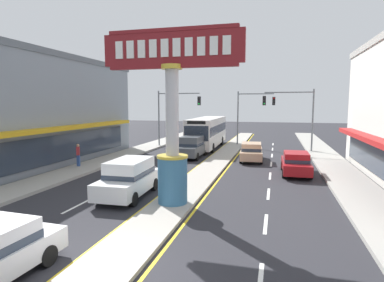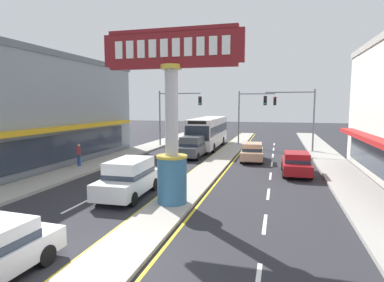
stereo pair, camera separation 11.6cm
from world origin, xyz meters
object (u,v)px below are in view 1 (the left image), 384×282
object	(u,v)px
storefront_left	(18,110)
sedan_far_left_oncoming	(251,152)
pedestrian_near_kerb	(78,154)
suv_near_right_lane	(129,177)
traffic_light_median_far	(251,109)
sedan_far_right_lane	(296,163)
suv_mid_left_lane	(192,146)
bus_near_left_lane	(207,131)
district_sign	(172,123)
traffic_light_right_side	(294,109)
traffic_light_left_side	(174,109)

from	to	relation	value
storefront_left	sedan_far_left_oncoming	size ratio (longest dim) A/B	5.18
storefront_left	pedestrian_near_kerb	size ratio (longest dim) A/B	13.80
suv_near_right_lane	pedestrian_near_kerb	xyz separation A→B (m)	(-6.82, 5.62, 0.13)
traffic_light_median_far	sedan_far_right_lane	distance (m)	15.39
suv_near_right_lane	sedan_far_right_lane	distance (m)	11.46
storefront_left	suv_mid_left_lane	size ratio (longest dim) A/B	4.90
bus_near_left_lane	pedestrian_near_kerb	size ratio (longest dim) A/B	6.82
district_sign	bus_near_left_lane	distance (m)	20.36
sedan_far_right_lane	suv_near_right_lane	bearing A→B (deg)	-138.58
traffic_light_right_side	bus_near_left_lane	xyz separation A→B (m)	(-8.87, 1.11, -2.38)
traffic_light_right_side	bus_near_left_lane	world-z (taller)	traffic_light_right_side
traffic_light_right_side	district_sign	bearing A→B (deg)	-108.16
traffic_light_left_side	traffic_light_right_side	distance (m)	12.46
traffic_light_median_far	pedestrian_near_kerb	size ratio (longest dim) A/B	3.76
storefront_left	suv_near_right_lane	world-z (taller)	storefront_left
traffic_light_right_side	suv_near_right_lane	bearing A→B (deg)	-116.11
storefront_left	bus_near_left_lane	distance (m)	18.24
sedan_far_left_oncoming	sedan_far_right_lane	bearing A→B (deg)	-54.04
traffic_light_median_far	suv_mid_left_lane	world-z (taller)	traffic_light_median_far
bus_near_left_lane	storefront_left	bearing A→B (deg)	-131.75
storefront_left	sedan_far_right_lane	bearing A→B (deg)	5.13
district_sign	traffic_light_left_side	bearing A→B (deg)	107.84
traffic_light_right_side	sedan_far_left_oncoming	distance (m)	7.79
storefront_left	traffic_light_median_far	bearing A→B (deg)	44.65
suv_near_right_lane	pedestrian_near_kerb	size ratio (longest dim) A/B	2.82
sedan_far_right_lane	traffic_light_median_far	bearing A→B (deg)	106.03
suv_near_right_lane	district_sign	bearing A→B (deg)	-18.35
traffic_light_left_side	suv_mid_left_lane	world-z (taller)	traffic_light_left_side
traffic_light_right_side	suv_mid_left_lane	bearing A→B (deg)	-148.18
traffic_light_median_far	bus_near_left_lane	size ratio (longest dim) A/B	0.55
suv_near_right_lane	sedan_far_right_lane	world-z (taller)	suv_near_right_lane
suv_mid_left_lane	pedestrian_near_kerb	bearing A→B (deg)	-134.33
traffic_light_right_side	storefront_left	bearing A→B (deg)	-149.37
district_sign	sedan_far_right_lane	distance (m)	10.78
traffic_light_right_side	pedestrian_near_kerb	world-z (taller)	traffic_light_right_side
sedan_far_left_oncoming	pedestrian_near_kerb	size ratio (longest dim) A/B	2.66
bus_near_left_lane	pedestrian_near_kerb	bearing A→B (deg)	-116.65
storefront_left	traffic_light_median_far	distance (m)	23.16
traffic_light_left_side	traffic_light_median_far	size ratio (longest dim) A/B	1.00
traffic_light_median_far	sedan_far_left_oncoming	xyz separation A→B (m)	(0.85, -9.88, -3.41)
district_sign	traffic_light_right_side	distance (m)	19.98
suv_near_right_lane	bus_near_left_lane	distance (m)	19.23
traffic_light_left_side	sedan_far_left_oncoming	bearing A→B (deg)	-35.61
sedan_far_right_lane	storefront_left	bearing A→B (deg)	-174.87
traffic_light_left_side	suv_mid_left_lane	bearing A→B (deg)	-58.59
bus_near_left_lane	sedan_far_left_oncoming	world-z (taller)	bus_near_left_lane
sedan_far_right_lane	pedestrian_near_kerb	xyz separation A→B (m)	(-15.41, -1.96, 0.33)
sedan_far_right_lane	bus_near_left_lane	size ratio (longest dim) A/B	0.38
sedan_far_right_lane	pedestrian_near_kerb	world-z (taller)	pedestrian_near_kerb
traffic_light_median_far	suv_mid_left_lane	distance (m)	10.88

